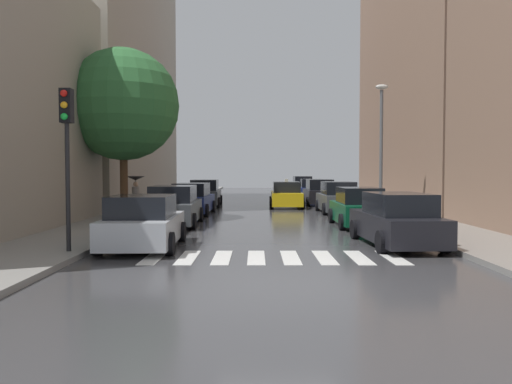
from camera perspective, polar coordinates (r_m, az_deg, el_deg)
ground_plane at (r=33.83m, az=1.03°, el=-1.54°), size 28.00×72.00×0.04m
sidewalk_left at (r=34.36m, az=-9.88°, el=-1.36°), size 3.00×72.00×0.15m
sidewalk_right at (r=34.53m, az=11.88°, el=-1.35°), size 3.00×72.00×0.15m
crosswalk_stripes at (r=13.38m, az=2.23°, el=-7.41°), size 6.75×2.20×0.01m
building_left_mid at (r=39.00m, az=-15.83°, el=12.75°), size 6.00×21.91×18.75m
building_right_mid at (r=35.04m, az=20.11°, el=15.64°), size 6.00×18.47×20.83m
parked_car_left_nearest at (r=15.25m, az=-12.38°, el=-3.47°), size 2.25×4.19×1.57m
parked_car_left_second at (r=21.53m, az=-8.99°, el=-1.64°), size 2.21×4.84×1.68m
parked_car_left_third at (r=26.92m, az=-6.98°, el=-0.86°), size 2.20×4.61×1.66m
parked_car_left_fourth at (r=33.27m, az=-5.52°, el=-0.19°), size 2.15×4.58×1.73m
parked_car_right_nearest at (r=16.01m, az=15.83°, el=-3.16°), size 2.17×4.71×1.62m
parked_car_right_second at (r=21.19m, az=11.73°, el=-1.81°), size 1.98×4.18×1.61m
parked_car_right_third at (r=27.83m, az=9.46°, el=-0.72°), size 2.05×4.33×1.71m
parked_car_right_fourth at (r=34.31m, az=7.41°, el=-0.12°), size 2.03×4.45×1.74m
parked_car_right_fifth at (r=40.65m, az=6.49°, el=0.23°), size 2.19×4.44×1.67m
parked_car_right_sixth at (r=47.33m, az=5.48°, el=0.60°), size 2.03×4.52×1.82m
taxi_midroad at (r=31.68m, az=3.69°, el=-0.39°), size 2.12×4.46×1.81m
pedestrian_foreground at (r=24.97m, az=-13.19°, el=0.47°), size 0.91×0.91×1.89m
street_tree_left at (r=24.44m, az=-14.53°, el=9.51°), size 5.17×5.17×7.80m
traffic_light_left_corner at (r=14.27m, az=-20.36°, el=6.27°), size 0.30×0.42×4.30m
lamp_post_right at (r=25.00m, az=14.23°, el=5.79°), size 0.60×0.28×6.27m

